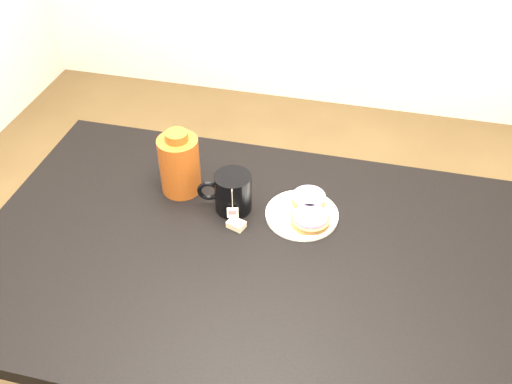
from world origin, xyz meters
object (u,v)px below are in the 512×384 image
(plate, at_px, (302,214))
(bagel_package, at_px, (180,164))
(table, at_px, (249,273))
(teabag_pouch, at_px, (236,225))
(bagel_back, at_px, (309,199))
(bagel_front, at_px, (310,219))
(mug, at_px, (232,192))

(plate, xyz_separation_m, bagel_package, (-0.35, 0.03, 0.08))
(table, height_order, teabag_pouch, teabag_pouch)
(bagel_back, bearing_deg, plate, -102.19)
(bagel_front, bearing_deg, bagel_back, 102.13)
(bagel_front, xyz_separation_m, bagel_package, (-0.38, 0.07, 0.06))
(plate, xyz_separation_m, bagel_front, (0.03, -0.03, 0.02))
(bagel_front, distance_m, bagel_package, 0.39)
(mug, distance_m, teabag_pouch, 0.09)
(table, height_order, plate, plate)
(plate, bearing_deg, table, -123.68)
(plate, xyz_separation_m, mug, (-0.19, -0.01, 0.05))
(table, xyz_separation_m, mug, (-0.08, 0.15, 0.14))
(table, relative_size, teabag_pouch, 31.11)
(bagel_front, relative_size, mug, 0.93)
(bagel_back, bearing_deg, teabag_pouch, -142.94)
(teabag_pouch, bearing_deg, bagel_back, 37.06)
(table, height_order, mug, mug)
(table, xyz_separation_m, plate, (0.11, 0.16, 0.09))
(bagel_front, xyz_separation_m, mug, (-0.22, 0.02, 0.03))
(table, distance_m, mug, 0.22)
(bagel_front, relative_size, teabag_pouch, 3.20)
(teabag_pouch, bearing_deg, plate, 27.14)
(bagel_back, xyz_separation_m, teabag_pouch, (-0.17, -0.13, -0.01))
(bagel_front, bearing_deg, bagel_package, 170.08)
(plate, relative_size, bagel_front, 1.36)
(bagel_front, height_order, bagel_package, bagel_package)
(plate, bearing_deg, bagel_package, 174.41)
(bagel_back, xyz_separation_m, bagel_front, (0.02, -0.08, -0.00))
(mug, bearing_deg, bagel_package, 150.36)
(bagel_front, height_order, teabag_pouch, bagel_front)
(table, bearing_deg, mug, 119.59)
(table, relative_size, plate, 7.15)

